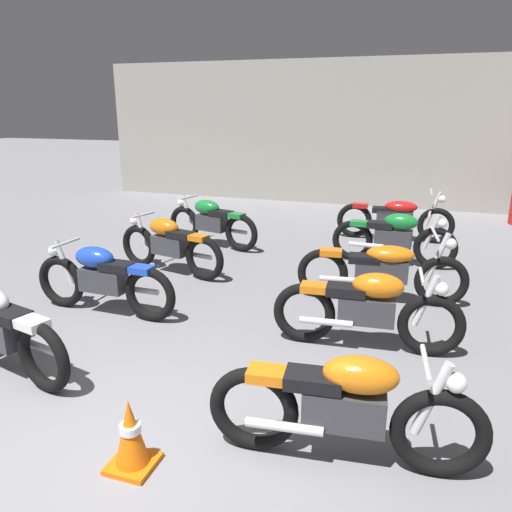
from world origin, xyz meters
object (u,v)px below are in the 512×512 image
Objects in this scene: motorcycle_right_row_1 at (368,308)px; traffic_cone at (131,435)px; motorcycle_right_row_0 at (345,406)px; motorcycle_right_row_2 at (382,269)px; motorcycle_left_row_3 at (211,221)px; motorcycle_right_row_4 at (395,217)px; motorcycle_left_row_2 at (169,244)px; motorcycle_left_row_1 at (103,278)px; motorcycle_right_row_3 at (394,237)px.

traffic_cone is at bearing -119.75° from motorcycle_right_row_1.
motorcycle_right_row_2 is (-0.03, 3.22, -0.01)m from motorcycle_right_row_0.
motorcycle_right_row_2 is at bearing 90.57° from motorcycle_right_row_0.
traffic_cone is at bearing -71.89° from motorcycle_left_row_3.
motorcycle_left_row_3 is 3.48m from motorcycle_right_row_4.
motorcycle_right_row_0 is at bearing 20.75° from traffic_cone.
traffic_cone is (-1.33, -7.03, -0.19)m from motorcycle_right_row_4.
motorcycle_left_row_2 is at bearing 153.48° from motorcycle_right_row_1.
motorcycle_left_row_3 is at bearing 89.87° from motorcycle_left_row_1.
motorcycle_right_row_4 is 4.02× the size of traffic_cone.
motorcycle_right_row_1 is 4.67m from motorcycle_right_row_4.
motorcycle_right_row_4 is (-0.08, 6.50, -0.01)m from motorcycle_right_row_0.
motorcycle_right_row_3 is at bearing -87.19° from motorcycle_right_row_4.
motorcycle_left_row_3 is 3.22m from motorcycle_right_row_3.
motorcycle_left_row_2 and motorcycle_left_row_3 have the same top height.
traffic_cone is (1.80, -3.93, -0.20)m from motorcycle_left_row_2.
motorcycle_right_row_1 is at bearing -26.52° from motorcycle_left_row_2.
motorcycle_right_row_0 and motorcycle_right_row_3 have the same top height.
motorcycle_right_row_0 is at bearing -88.15° from motorcycle_right_row_1.
motorcycle_right_row_3 is at bearing 88.94° from motorcycle_right_row_1.
motorcycle_left_row_1 is 1.66m from motorcycle_left_row_2.
motorcycle_left_row_1 is 3.65× the size of traffic_cone.
motorcycle_left_row_1 is at bearing -155.12° from motorcycle_right_row_2.
motorcycle_right_row_1 is at bearing -45.14° from motorcycle_left_row_3.
motorcycle_right_row_2 reaches higher than motorcycle_left_row_3.
traffic_cone is (-1.41, -5.46, -0.20)m from motorcycle_right_row_3.
motorcycle_left_row_1 reaches higher than traffic_cone.
motorcycle_left_row_3 is at bearing 90.51° from motorcycle_left_row_2.
motorcycle_right_row_1 and motorcycle_right_row_3 have the same top height.
motorcycle_left_row_3 and motorcycle_right_row_3 have the same top height.
motorcycle_right_row_2 is (3.19, 1.48, -0.01)m from motorcycle_left_row_1.
motorcycle_right_row_0 is at bearing -46.66° from motorcycle_left_row_2.
motorcycle_right_row_4 is (3.14, 1.50, -0.01)m from motorcycle_left_row_3.
motorcycle_right_row_0 is at bearing -89.30° from motorcycle_right_row_4.
motorcycle_left_row_1 is 5.71m from motorcycle_right_row_4.
motorcycle_left_row_2 is 0.99× the size of motorcycle_right_row_3.
motorcycle_right_row_4 is at bearing 90.82° from motorcycle_right_row_2.
motorcycle_right_row_4 is at bearing 44.82° from motorcycle_left_row_2.
motorcycle_left_row_1 is 3.26m from motorcycle_left_row_3.
motorcycle_left_row_2 is 1.00× the size of motorcycle_left_row_3.
motorcycle_left_row_2 is 3.51m from motorcycle_right_row_1.
motorcycle_right_row_2 reaches higher than motorcycle_left_row_1.
motorcycle_right_row_2 is (3.19, -1.78, -0.01)m from motorcycle_left_row_3.
motorcycle_right_row_4 is at bearing 90.25° from motorcycle_right_row_1.
motorcycle_right_row_4 is at bearing 25.54° from motorcycle_left_row_3.
motorcycle_right_row_0 is 0.91× the size of motorcycle_right_row_4.
motorcycle_right_row_1 is (3.16, -3.17, 0.00)m from motorcycle_left_row_3.
motorcycle_left_row_3 is 5.82m from traffic_cone.
motorcycle_right_row_4 reaches higher than motorcycle_left_row_3.
motorcycle_right_row_0 is at bearing -28.33° from motorcycle_left_row_1.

